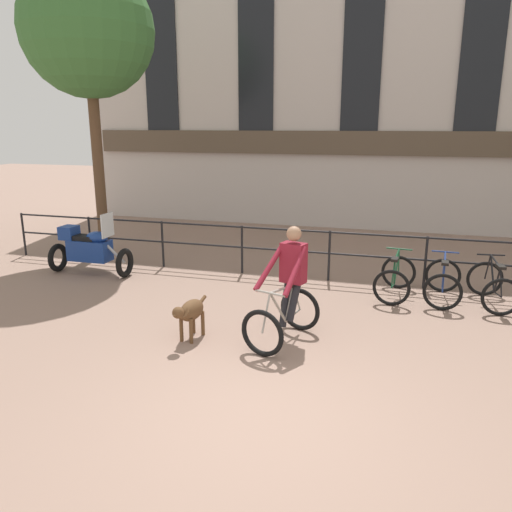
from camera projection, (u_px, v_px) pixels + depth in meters
name	position (u px, v px, depth m)	size (l,w,h in m)	color
ground_plane	(261.00, 417.00, 5.51)	(60.00, 60.00, 0.00)	#8E7060
canal_railing	(329.00, 247.00, 10.16)	(15.05, 0.05, 1.05)	black
building_facade	(362.00, 72.00, 14.54)	(18.00, 0.72, 9.25)	beige
cyclist_with_bike	(287.00, 291.00, 7.32)	(0.99, 1.32, 1.70)	black
dog	(190.00, 312.00, 7.40)	(0.34, 0.89, 0.62)	brown
parked_motorcycle	(89.00, 249.00, 10.64)	(1.76, 0.64, 1.35)	black
parked_bicycle_near_lamp	(395.00, 278.00, 9.28)	(0.77, 1.17, 0.86)	black
parked_bicycle_mid_left	(443.00, 282.00, 9.05)	(0.74, 1.15, 0.86)	black
parked_bicycle_mid_right	(493.00, 286.00, 8.83)	(0.78, 1.17, 0.86)	black
tree_canalside_left	(88.00, 31.00, 11.37)	(3.04, 3.04, 6.74)	brown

